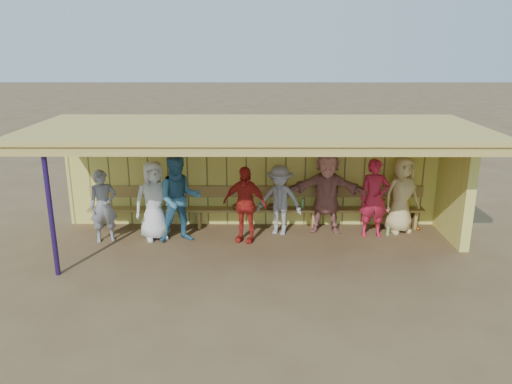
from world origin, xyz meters
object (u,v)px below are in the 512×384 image
player_b (154,201)px  player_h (401,195)px  bench (256,204)px  player_g (374,198)px  player_e (280,200)px  player_c (179,199)px  player_f (327,192)px  player_d (245,204)px  player_a (104,206)px

player_b → player_h: (5.34, 0.45, -0.00)m
bench → player_g: bearing=-12.8°
player_e → bench: size_ratio=0.20×
player_h → bench: size_ratio=0.22×
bench → player_h: bearing=-5.5°
player_c → player_e: player_c is taller
player_e → player_f: size_ratio=0.84×
player_c → player_e: size_ratio=1.20×
player_d → player_e: 0.86m
player_e → player_h: player_h is taller
player_c → player_e: bearing=-2.7°
player_b → player_h: bearing=-18.8°
player_e → player_h: size_ratio=0.91×
bench → player_d: bearing=-105.2°
player_e → player_a: bearing=-155.4°
player_a → player_b: size_ratio=0.90×
player_f → player_g: size_ratio=1.08×
player_f → player_b: bearing=-166.3°
player_b → player_g: size_ratio=1.00×
player_c → player_g: (4.13, 0.30, -0.08)m
player_c → bench: size_ratio=0.24×
player_g → bench: 2.62m
player_b → player_d: player_b is taller
player_b → player_d: bearing=-27.2°
player_b → player_c: player_c is taller
player_a → player_c: (1.60, 0.00, 0.16)m
player_c → bench: (1.60, 0.87, -0.40)m
player_a → player_g: 5.74m
player_a → player_b: 1.06m
player_d → player_f: 1.88m
player_g → player_h: (0.66, 0.27, -0.00)m
player_f → player_a: bearing=-166.3°
player_f → player_g: (0.98, -0.27, -0.07)m
player_b → player_d: (1.91, -0.12, -0.04)m
player_d → player_h: size_ratio=0.96×
player_b → player_g: 4.69m
player_e → player_f: (1.04, 0.15, 0.15)m
player_c → player_e: 2.16m
player_c → player_d: bearing=-13.8°
player_c → player_f: 3.20m
player_a → bench: player_a is taller
player_c → bench: player_c is taller
player_a → player_h: 6.41m
player_g → player_b: bearing=-178.1°
player_a → player_g: size_ratio=0.90×
player_b → player_h: 5.36m
player_h → bench: 3.22m
player_f → player_h: (1.64, 0.00, -0.07)m
bench → player_b: bearing=-160.7°
player_d → bench: player_d is taller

